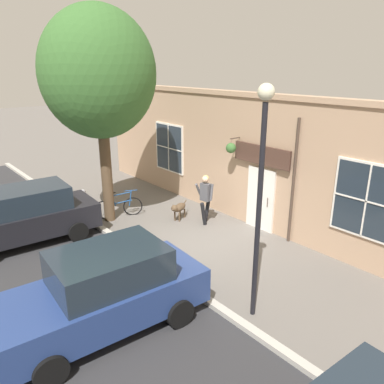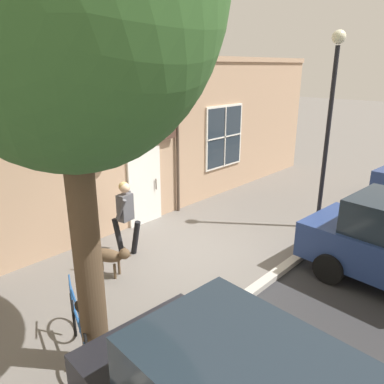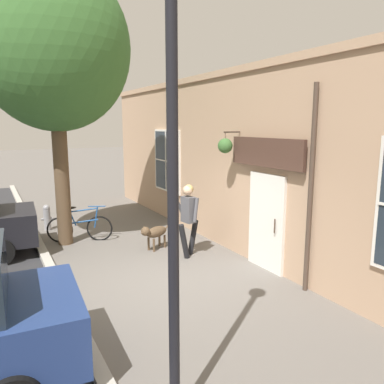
% 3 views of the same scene
% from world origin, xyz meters
% --- Properties ---
extents(ground_plane, '(90.00, 90.00, 0.00)m').
position_xyz_m(ground_plane, '(0.00, 0.00, 0.00)').
color(ground_plane, '#66605B').
extents(storefront_facade, '(0.95, 18.00, 4.44)m').
position_xyz_m(storefront_facade, '(-2.34, 0.00, 2.23)').
color(storefront_facade, tan).
rests_on(storefront_facade, ground_plane).
extents(pedestrian_walking, '(0.68, 0.55, 1.75)m').
position_xyz_m(pedestrian_walking, '(-1.06, -0.97, 1.06)').
color(pedestrian_walking, black).
rests_on(pedestrian_walking, ground_plane).
extents(dog_on_leash, '(1.01, 0.55, 0.69)m').
position_xyz_m(dog_on_leash, '(-0.54, -1.80, 0.45)').
color(dog_on_leash, brown).
rests_on(dog_on_leash, ground_plane).
extents(leaning_bicycle, '(1.63, 0.71, 0.99)m').
position_xyz_m(leaning_bicycle, '(0.95, -3.43, 0.38)').
color(leaning_bicycle, black).
rests_on(leaning_bicycle, ground_plane).
extents(street_lamp, '(0.32, 0.32, 4.95)m').
position_xyz_m(street_lamp, '(1.50, 3.46, 3.22)').
color(street_lamp, black).
rests_on(street_lamp, ground_plane).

